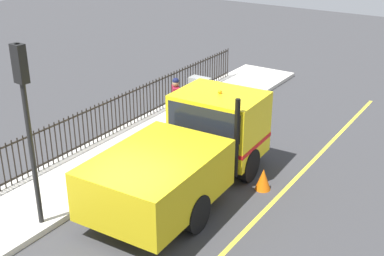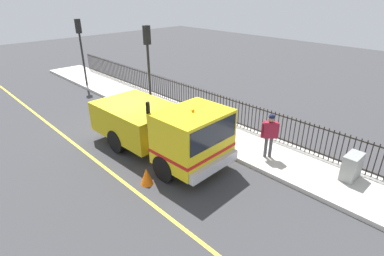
{
  "view_description": "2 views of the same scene",
  "coord_description": "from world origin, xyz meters",
  "px_view_note": "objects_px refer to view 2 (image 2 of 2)",
  "views": [
    {
      "loc": [
        -6.85,
        7.53,
        7.11
      ],
      "look_at": [
        0.63,
        -3.78,
        1.25
      ],
      "focal_mm": 47.68,
      "sensor_mm": 36.0,
      "label": 1
    },
    {
      "loc": [
        -6.53,
        -10.92,
        6.08
      ],
      "look_at": [
        0.8,
        -3.29,
        1.14
      ],
      "focal_mm": 28.15,
      "sensor_mm": 36.0,
      "label": 2
    }
  ],
  "objects_px": {
    "worker_standing": "(270,131)",
    "traffic_light_mid": "(80,40)",
    "utility_cabinet": "(352,167)",
    "work_truck": "(165,127)",
    "traffic_cone": "(147,176)",
    "traffic_light_near": "(148,54)"
  },
  "relations": [
    {
      "from": "traffic_cone",
      "to": "traffic_light_near",
      "type": "bearing_deg",
      "value": 51.52
    },
    {
      "from": "work_truck",
      "to": "utility_cabinet",
      "type": "height_order",
      "value": "work_truck"
    },
    {
      "from": "worker_standing",
      "to": "utility_cabinet",
      "type": "height_order",
      "value": "worker_standing"
    },
    {
      "from": "worker_standing",
      "to": "work_truck",
      "type": "bearing_deg",
      "value": -0.13
    },
    {
      "from": "work_truck",
      "to": "traffic_light_near",
      "type": "relative_size",
      "value": 1.41
    },
    {
      "from": "worker_standing",
      "to": "traffic_light_mid",
      "type": "xyz_separation_m",
      "value": [
        -0.65,
        13.64,
        1.88
      ]
    },
    {
      "from": "utility_cabinet",
      "to": "work_truck",
      "type": "bearing_deg",
      "value": 121.09
    },
    {
      "from": "traffic_light_mid",
      "to": "utility_cabinet",
      "type": "xyz_separation_m",
      "value": [
        1.45,
        -16.4,
        -2.52
      ]
    },
    {
      "from": "traffic_light_mid",
      "to": "utility_cabinet",
      "type": "distance_m",
      "value": 16.66
    },
    {
      "from": "worker_standing",
      "to": "traffic_light_mid",
      "type": "bearing_deg",
      "value": -39.25
    },
    {
      "from": "worker_standing",
      "to": "traffic_cone",
      "type": "relative_size",
      "value": 2.88
    },
    {
      "from": "traffic_light_near",
      "to": "traffic_cone",
      "type": "xyz_separation_m",
      "value": [
        -3.65,
        -4.6,
        -2.93
      ]
    },
    {
      "from": "traffic_light_near",
      "to": "traffic_light_mid",
      "type": "relative_size",
      "value": 1.04
    },
    {
      "from": "utility_cabinet",
      "to": "traffic_cone",
      "type": "xyz_separation_m",
      "value": [
        -5.08,
        4.71,
        -0.3
      ]
    },
    {
      "from": "work_truck",
      "to": "utility_cabinet",
      "type": "distance_m",
      "value": 6.68
    },
    {
      "from": "traffic_light_mid",
      "to": "work_truck",
      "type": "bearing_deg",
      "value": 70.61
    },
    {
      "from": "traffic_cone",
      "to": "worker_standing",
      "type": "bearing_deg",
      "value": -24.55
    },
    {
      "from": "worker_standing",
      "to": "traffic_light_near",
      "type": "bearing_deg",
      "value": -36.59
    },
    {
      "from": "work_truck",
      "to": "traffic_light_mid",
      "type": "xyz_separation_m",
      "value": [
        1.98,
        10.71,
        1.86
      ]
    },
    {
      "from": "traffic_light_mid",
      "to": "traffic_cone",
      "type": "height_order",
      "value": "traffic_light_mid"
    },
    {
      "from": "utility_cabinet",
      "to": "traffic_cone",
      "type": "distance_m",
      "value": 6.93
    },
    {
      "from": "worker_standing",
      "to": "utility_cabinet",
      "type": "xyz_separation_m",
      "value": [
        0.8,
        -2.76,
        -0.63
      ]
    }
  ]
}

